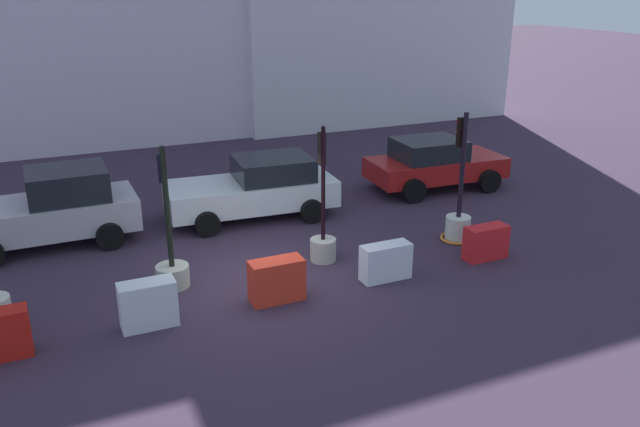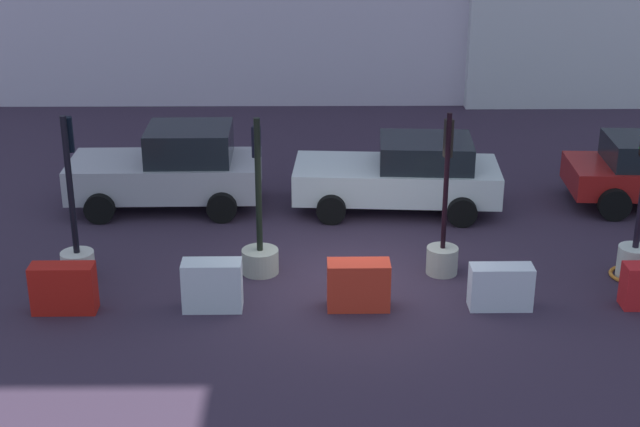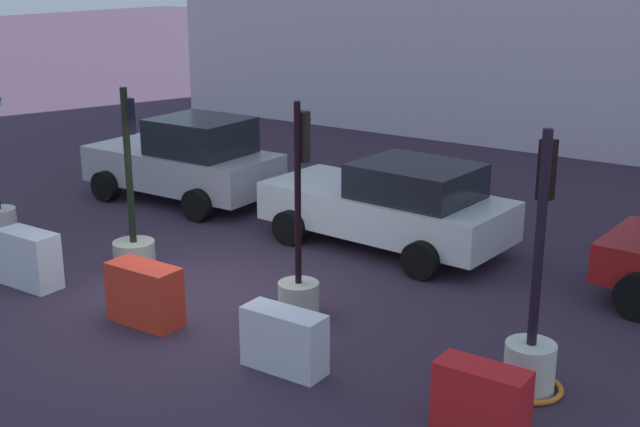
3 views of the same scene
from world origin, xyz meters
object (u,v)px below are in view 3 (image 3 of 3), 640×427
traffic_light_2 (299,277)px  construction_barrier_3 (284,340)px  traffic_light_3 (531,345)px  car_white_van (392,205)px  construction_barrier_1 (29,259)px  traffic_light_1 (133,237)px  construction_barrier_4 (481,400)px  car_silver_hatchback (187,161)px  construction_barrier_2 (145,294)px

traffic_light_2 → construction_barrier_3: (0.81, -1.43, -0.20)m
traffic_light_3 → car_white_van: traffic_light_3 is taller
construction_barrier_3 → traffic_light_2: bearing=119.6°
construction_barrier_1 → traffic_light_1: bearing=63.4°
traffic_light_1 → construction_barrier_1: bearing=-116.6°
traffic_light_1 → construction_barrier_4: traffic_light_1 is taller
traffic_light_1 → traffic_light_3: bearing=-2.1°
construction_barrier_1 → construction_barrier_4: (7.55, 0.02, -0.05)m
construction_barrier_3 → car_silver_hatchback: car_silver_hatchback is taller
traffic_light_2 → traffic_light_3: (3.50, -0.20, -0.02)m
car_white_van → construction_barrier_3: bearing=-75.4°
traffic_light_2 → traffic_light_3: traffic_light_3 is taller
car_silver_hatchback → construction_barrier_3: bearing=-38.4°
traffic_light_3 → construction_barrier_3: traffic_light_3 is taller
traffic_light_2 → car_silver_hatchback: traffic_light_2 is taller
construction_barrier_1 → construction_barrier_3: construction_barrier_1 is taller
construction_barrier_1 → construction_barrier_2: (2.50, 0.02, -0.01)m
construction_barrier_3 → construction_barrier_1: bearing=179.9°
construction_barrier_2 → construction_barrier_4: 5.05m
construction_barrier_1 → construction_barrier_4: construction_barrier_1 is taller
traffic_light_3 → car_white_van: size_ratio=0.69×
car_white_van → construction_barrier_4: bearing=-51.1°
construction_barrier_1 → traffic_light_3: bearing=9.1°
construction_barrier_2 → traffic_light_1: bearing=140.3°
traffic_light_1 → traffic_light_3: 6.89m
construction_barrier_1 → construction_barrier_4: size_ratio=1.02×
construction_barrier_2 → construction_barrier_3: (2.44, -0.02, -0.04)m
construction_barrier_2 → construction_barrier_4: bearing=0.0°
traffic_light_1 → car_white_van: bearing=48.3°
construction_barrier_4 → traffic_light_3: bearing=86.2°
construction_barrier_1 → car_silver_hatchback: bearing=105.2°
car_silver_hatchback → construction_barrier_4: bearing=-29.2°
construction_barrier_1 → car_white_van: bearing=52.4°
car_silver_hatchback → car_white_van: bearing=-2.2°
traffic_light_2 → construction_barrier_1: traffic_light_2 is taller
traffic_light_2 → car_white_van: bearing=97.4°
construction_barrier_2 → car_silver_hatchback: 6.30m
traffic_light_3 → construction_barrier_3: 2.96m
construction_barrier_3 → car_white_van: (-1.25, 4.80, 0.39)m
car_white_van → traffic_light_3: bearing=-42.2°
construction_barrier_3 → construction_barrier_4: (2.61, 0.02, -0.00)m
construction_barrier_2 → car_silver_hatchback: car_silver_hatchback is taller
car_white_van → construction_barrier_1: bearing=-127.6°
car_silver_hatchback → construction_barrier_1: bearing=-74.8°
construction_barrier_3 → car_silver_hatchback: 8.05m
traffic_light_1 → construction_barrier_3: size_ratio=2.77×
traffic_light_3 → car_white_van: (-3.94, 3.57, 0.21)m
car_silver_hatchback → construction_barrier_2: bearing=-52.2°
construction_barrier_4 → car_white_van: 6.15m
traffic_light_1 → construction_barrier_4: (6.81, -1.46, -0.14)m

